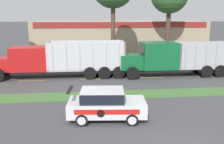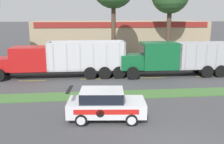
# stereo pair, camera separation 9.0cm
# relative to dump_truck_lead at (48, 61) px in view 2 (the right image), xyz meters

# --- Properties ---
(grass_verge) EXTENTS (120.00, 1.88, 0.06)m
(grass_verge) POSITION_rel_dump_truck_lead_xyz_m (7.32, -6.12, -1.51)
(grass_verge) COLOR #477538
(grass_verge) RESTS_ON ground_plane
(centre_line_3) EXTENTS (2.40, 0.14, 0.01)m
(centre_line_3) POSITION_rel_dump_truck_lead_xyz_m (-1.30, -1.18, -1.54)
(centre_line_3) COLOR yellow
(centre_line_3) RESTS_ON ground_plane
(centre_line_4) EXTENTS (2.40, 0.14, 0.01)m
(centre_line_4) POSITION_rel_dump_truck_lead_xyz_m (4.10, -1.18, -1.54)
(centre_line_4) COLOR yellow
(centre_line_4) RESTS_ON ground_plane
(centre_line_5) EXTENTS (2.40, 0.14, 0.01)m
(centre_line_5) POSITION_rel_dump_truck_lead_xyz_m (9.50, -1.18, -1.54)
(centre_line_5) COLOR yellow
(centre_line_5) RESTS_ON ground_plane
(centre_line_6) EXTENTS (2.40, 0.14, 0.01)m
(centre_line_6) POSITION_rel_dump_truck_lead_xyz_m (14.90, -1.18, -1.54)
(centre_line_6) COLOR yellow
(centre_line_6) RESTS_ON ground_plane
(dump_truck_lead) EXTENTS (12.15, 2.72, 3.35)m
(dump_truck_lead) POSITION_rel_dump_truck_lead_xyz_m (0.00, 0.00, 0.00)
(dump_truck_lead) COLOR black
(dump_truck_lead) RESTS_ON ground_plane
(dump_truck_mid) EXTENTS (11.22, 2.60, 3.26)m
(dump_truck_mid) POSITION_rel_dump_truck_lead_xyz_m (11.22, -0.55, 0.09)
(dump_truck_mid) COLOR black
(dump_truck_mid) RESTS_ON ground_plane
(rally_car) EXTENTS (4.32, 2.31, 1.70)m
(rally_car) POSITION_rel_dump_truck_lead_xyz_m (4.43, -10.24, -0.68)
(rally_car) COLOR white
(rally_car) RESTS_ON ground_plane
(store_building_backdrop) EXTENTS (26.92, 12.10, 4.82)m
(store_building_backdrop) POSITION_rel_dump_truck_lead_xyz_m (9.04, 19.52, 0.87)
(store_building_backdrop) COLOR tan
(store_building_backdrop) RESTS_ON ground_plane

